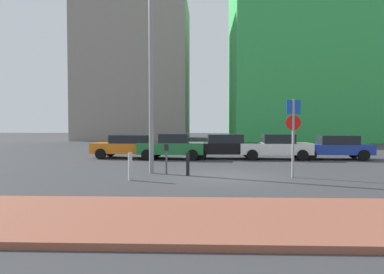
% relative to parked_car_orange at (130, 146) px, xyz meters
% --- Properties ---
extents(ground_plane, '(120.00, 120.00, 0.00)m').
position_rel_parked_car_orange_xyz_m(ground_plane, '(5.39, -7.58, -0.76)').
color(ground_plane, '#38383A').
extents(sidewalk_brick, '(40.00, 4.03, 0.14)m').
position_rel_parked_car_orange_xyz_m(sidewalk_brick, '(5.39, -14.57, -0.69)').
color(sidewalk_brick, '#93513D').
rests_on(sidewalk_brick, ground).
extents(parked_car_orange, '(4.61, 2.30, 1.43)m').
position_rel_parked_car_orange_xyz_m(parked_car_orange, '(0.00, 0.00, 0.00)').
color(parked_car_orange, orange).
rests_on(parked_car_orange, ground).
extents(parked_car_green, '(3.95, 1.94, 1.53)m').
position_rel_parked_car_orange_xyz_m(parked_car_green, '(2.64, -0.53, 0.01)').
color(parked_car_green, '#237238').
rests_on(parked_car_green, ground).
extents(parked_car_black, '(4.34, 1.99, 1.49)m').
position_rel_parked_car_orange_xyz_m(parked_car_black, '(5.85, -0.13, 0.01)').
color(parked_car_black, black).
rests_on(parked_car_black, ground).
extents(parked_car_white, '(4.26, 2.05, 1.51)m').
position_rel_parked_car_orange_xyz_m(parked_car_white, '(8.87, -0.35, 0.00)').
color(parked_car_white, white).
rests_on(parked_car_white, ground).
extents(parked_car_blue, '(4.44, 2.08, 1.44)m').
position_rel_parked_car_orange_xyz_m(parked_car_blue, '(12.35, -0.31, -0.01)').
color(parked_car_blue, '#1E389E').
rests_on(parked_car_blue, ground).
extents(parking_sign_post, '(0.60, 0.10, 3.14)m').
position_rel_parked_car_orange_xyz_m(parking_sign_post, '(8.17, -7.82, 1.21)').
color(parking_sign_post, gray).
rests_on(parking_sign_post, ground).
extents(parking_meter, '(0.18, 0.14, 1.29)m').
position_rel_parked_car_orange_xyz_m(parking_meter, '(2.99, -7.02, 0.08)').
color(parking_meter, '#4C4C51').
rests_on(parking_meter, ground).
extents(street_lamp, '(0.70, 0.36, 8.11)m').
position_rel_parked_car_orange_xyz_m(street_lamp, '(2.32, -6.79, 3.93)').
color(street_lamp, gray).
rests_on(street_lamp, ground).
extents(traffic_bollard_near, '(0.16, 0.16, 1.06)m').
position_rel_parked_car_orange_xyz_m(traffic_bollard_near, '(1.78, -8.76, -0.23)').
color(traffic_bollard_near, '#B7B7BC').
rests_on(traffic_bollard_near, ground).
extents(traffic_bollard_mid, '(0.14, 0.14, 0.97)m').
position_rel_parked_car_orange_xyz_m(traffic_bollard_mid, '(3.93, -7.40, -0.28)').
color(traffic_bollard_mid, black).
rests_on(traffic_bollard_mid, ground).
extents(building_colorful_midrise, '(15.74, 14.34, 22.91)m').
position_rel_parked_car_orange_xyz_m(building_colorful_midrise, '(15.77, 23.62, 10.69)').
color(building_colorful_midrise, green).
rests_on(building_colorful_midrise, ground).
extents(building_under_construction, '(13.67, 11.47, 17.47)m').
position_rel_parked_car_orange_xyz_m(building_under_construction, '(-4.51, 25.88, 7.97)').
color(building_under_construction, gray).
rests_on(building_under_construction, ground).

